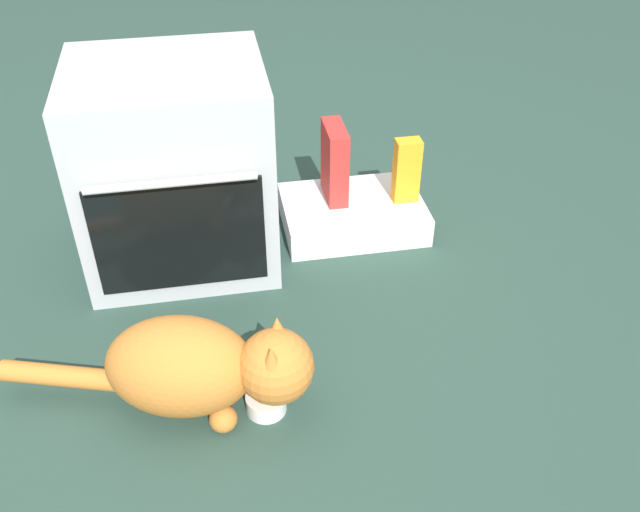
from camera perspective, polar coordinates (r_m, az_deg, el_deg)
ground at (r=2.17m, az=-8.98°, el=-7.18°), size 8.00×8.00×0.00m
oven at (r=2.36m, az=-11.71°, el=6.99°), size 0.61×0.58×0.68m
pantry_cabinet at (r=2.60m, az=2.67°, el=3.44°), size 0.51×0.36×0.11m
food_bowl at (r=1.95m, az=-4.41°, el=-11.70°), size 0.11×0.11×0.08m
cat at (r=1.90m, az=-9.81°, el=-8.86°), size 0.84×0.36×0.29m
juice_carton at (r=2.54m, az=7.06°, el=6.92°), size 0.09×0.06×0.24m
cereal_box at (r=2.53m, az=1.21°, el=7.61°), size 0.07×0.18×0.28m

